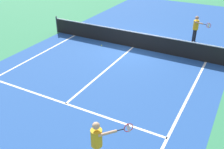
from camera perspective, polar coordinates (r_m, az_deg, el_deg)
name	(u,v)px	position (r m, az deg, el deg)	size (l,w,h in m)	color
ground_plane	(133,47)	(15.31, 4.58, 5.92)	(60.00, 60.00, 0.00)	#337F51
court_surface_inbounds	(133,47)	(15.31, 4.58, 5.93)	(10.62, 24.40, 0.00)	#234C93
line_sideline_left	(1,75)	(13.36, -22.99, -0.04)	(0.10, 11.89, 0.01)	white
line_sideline_right	(172,130)	(9.31, 12.83, -11.71)	(0.10, 11.89, 0.01)	white
line_service_near	(66,104)	(10.46, -10.03, -6.27)	(8.22, 0.10, 0.01)	white
line_center_service	(106,70)	(12.72, -1.34, 0.99)	(0.10, 6.40, 0.01)	white
net	(133,39)	(15.13, 4.66, 7.64)	(11.08, 0.09, 1.07)	#33383D
player_near	(98,140)	(7.36, -3.14, -13.96)	(0.96, 0.82, 1.54)	white
player_far	(196,26)	(16.47, 17.85, 9.96)	(1.06, 0.78, 1.59)	black
tennis_ball_near_net	(102,46)	(15.43, -2.27, 6.32)	(0.07, 0.07, 0.07)	#CCE033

